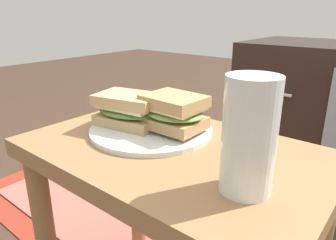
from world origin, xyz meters
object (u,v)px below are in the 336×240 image
at_px(sandwich_back, 174,112).
at_px(beer_glass, 249,138).
at_px(plate, 151,130).
at_px(sandwich_front, 129,110).

relative_size(sandwich_back, beer_glass, 0.77).
relative_size(plate, sandwich_front, 1.62).
xyz_separation_m(sandwich_front, sandwich_back, (0.10, 0.03, 0.01)).
bearing_deg(sandwich_front, sandwich_back, 17.31).
height_order(plate, beer_glass, beer_glass).
distance_m(sandwich_back, beer_glass, 0.23).
bearing_deg(sandwich_front, plate, 17.31).
bearing_deg(beer_glass, plate, 161.90).
distance_m(sandwich_front, sandwich_back, 0.10).
bearing_deg(plate, sandwich_back, 17.31).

